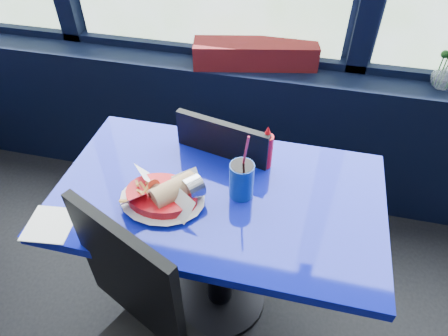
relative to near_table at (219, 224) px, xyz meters
The scene contains 9 objects.
window_sill 0.94m from the near_table, 109.03° to the left, with size 5.00×0.26×0.80m, color black.
near_table is the anchor object (origin of this frame).
chair_near_back 0.33m from the near_table, 100.92° to the left, with size 0.49×0.49×0.91m.
planter_box 0.93m from the near_table, 91.54° to the left, with size 0.62×0.16×0.12m, color maroon.
flower_vase 1.27m from the near_table, 44.76° to the left, with size 0.15×0.16×0.25m.
food_basket 0.30m from the near_table, 153.15° to the right, with size 0.34×0.34×0.10m.
ketchup_bottle 0.35m from the near_table, 52.28° to the left, with size 0.05×0.05×0.19m.
soda_cup 0.27m from the near_table, ahead, with size 0.09×0.09×0.30m.
napkin 0.62m from the near_table, 151.70° to the right, with size 0.16×0.16×0.00m, color white.
Camera 1 is at (0.55, 1.02, 1.81)m, focal length 32.00 mm.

